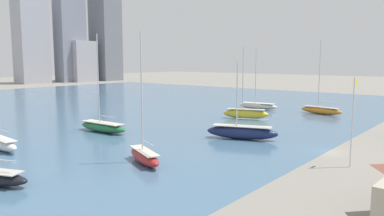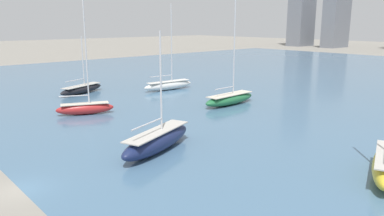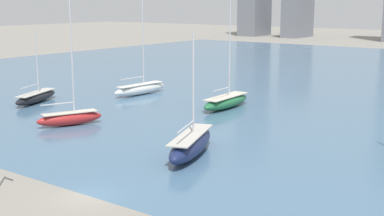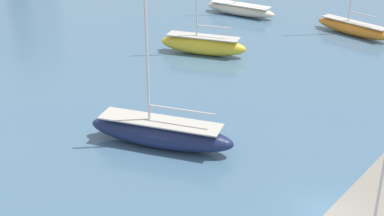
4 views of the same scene
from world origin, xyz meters
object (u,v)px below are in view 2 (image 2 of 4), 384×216
sailboat_navy (157,140)px  sailboat_white (169,85)px  sailboat_green (230,99)px  sailboat_red (85,107)px  sailboat_black (82,89)px

sailboat_navy → sailboat_white: 34.28m
sailboat_navy → sailboat_white: (-26.23, 22.07, -0.14)m
sailboat_green → sailboat_white: size_ratio=1.04×
sailboat_white → sailboat_red: bearing=-66.3°
sailboat_red → sailboat_black: 16.36m
sailboat_navy → sailboat_black: sailboat_navy is taller
sailboat_white → sailboat_black: bearing=-114.9°
sailboat_red → sailboat_navy: bearing=18.3°
sailboat_red → sailboat_white: 21.76m
sailboat_navy → sailboat_green: bearing=94.4°
sailboat_green → sailboat_black: 27.09m
sailboat_red → sailboat_white: size_ratio=0.97×
sailboat_green → sailboat_black: bearing=-154.6°
sailboat_black → sailboat_navy: bearing=-36.3°
sailboat_white → sailboat_green: bearing=0.1°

